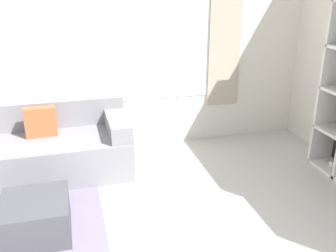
% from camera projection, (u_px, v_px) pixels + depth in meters
% --- Properties ---
extents(wall_back, '(6.84, 0.11, 2.70)m').
position_uv_depth(wall_back, '(90.00, 46.00, 4.49)').
color(wall_back, silver).
rests_on(wall_back, ground_plane).
extents(couch_main, '(1.93, 0.90, 0.79)m').
position_uv_depth(couch_main, '(44.00, 149.00, 4.27)').
color(couch_main, gray).
rests_on(couch_main, ground_plane).
extents(ottoman, '(0.57, 0.59, 0.35)m').
position_uv_depth(ottoman, '(36.00, 218.00, 3.25)').
color(ottoman, '#47474C').
rests_on(ottoman, ground_plane).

